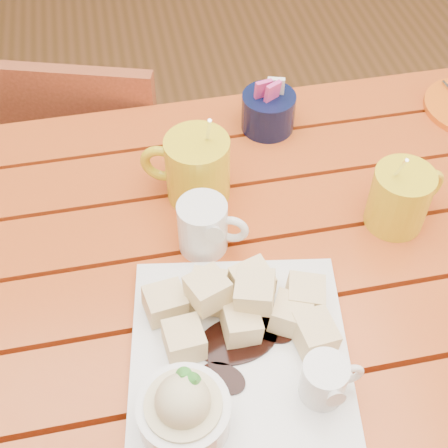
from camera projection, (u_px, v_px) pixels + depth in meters
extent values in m
cube|color=#AE3016|center=(236.00, 448.00, 0.72)|extent=(1.20, 0.11, 0.03)
cube|color=#AE3016|center=(217.00, 361.00, 0.79)|extent=(1.20, 0.11, 0.03)
cube|color=#AE3016|center=(202.00, 288.00, 0.86)|extent=(1.20, 0.11, 0.03)
cube|color=#AE3016|center=(188.00, 227.00, 0.94)|extent=(1.20, 0.11, 0.03)
cube|color=#AE3016|center=(177.00, 175.00, 1.01)|extent=(1.20, 0.11, 0.03)
cube|color=#AE3016|center=(167.00, 130.00, 1.08)|extent=(1.20, 0.11, 0.03)
cube|color=#AE3016|center=(168.00, 147.00, 1.14)|extent=(1.12, 0.04, 0.08)
cylinder|color=#AE3016|center=(413.00, 221.00, 1.44)|extent=(0.06, 0.06, 0.72)
cube|color=white|center=(239.00, 350.00, 0.78)|extent=(0.31, 0.31, 0.02)
cube|color=gold|center=(184.00, 340.00, 0.76)|extent=(0.05, 0.05, 0.04)
cube|color=gold|center=(252.00, 281.00, 0.81)|extent=(0.06, 0.06, 0.04)
cube|color=gold|center=(208.00, 290.00, 0.77)|extent=(0.06, 0.06, 0.04)
cube|color=gold|center=(207.00, 291.00, 0.80)|extent=(0.06, 0.06, 0.04)
cube|color=gold|center=(314.00, 333.00, 0.76)|extent=(0.05, 0.05, 0.04)
cube|color=gold|center=(255.00, 292.00, 0.76)|extent=(0.06, 0.06, 0.04)
cube|color=gold|center=(241.00, 322.00, 0.77)|extent=(0.05, 0.05, 0.04)
cube|color=gold|center=(305.00, 295.00, 0.80)|extent=(0.06, 0.06, 0.04)
cube|color=gold|center=(165.00, 303.00, 0.79)|extent=(0.06, 0.06, 0.04)
cube|color=gold|center=(291.00, 315.00, 0.78)|extent=(0.06, 0.06, 0.04)
cylinder|color=white|center=(184.00, 414.00, 0.69)|extent=(0.10, 0.10, 0.04)
cylinder|color=beige|center=(184.00, 409.00, 0.68)|extent=(0.09, 0.09, 0.03)
sphere|color=beige|center=(183.00, 401.00, 0.67)|extent=(0.06, 0.06, 0.06)
cone|color=green|center=(194.00, 381.00, 0.66)|extent=(0.03, 0.04, 0.03)
cone|color=green|center=(183.00, 376.00, 0.66)|extent=(0.03, 0.03, 0.02)
cylinder|color=white|center=(324.00, 380.00, 0.71)|extent=(0.05, 0.05, 0.06)
cylinder|color=black|center=(326.00, 369.00, 0.69)|extent=(0.04, 0.04, 0.01)
cone|color=white|center=(333.00, 393.00, 0.68)|extent=(0.02, 0.02, 0.03)
torus|color=white|center=(349.00, 374.00, 0.71)|extent=(0.04, 0.01, 0.04)
cylinder|color=gold|center=(198.00, 169.00, 0.92)|extent=(0.10, 0.10, 0.11)
cylinder|color=black|center=(197.00, 146.00, 0.89)|extent=(0.08, 0.08, 0.01)
torus|color=gold|center=(162.00, 164.00, 0.93)|extent=(0.07, 0.04, 0.07)
cylinder|color=silver|center=(207.00, 144.00, 0.90)|extent=(0.01, 0.07, 0.14)
cylinder|color=gold|center=(399.00, 199.00, 0.89)|extent=(0.09, 0.09, 0.10)
cylinder|color=black|center=(405.00, 179.00, 0.86)|extent=(0.07, 0.07, 0.01)
torus|color=gold|center=(426.00, 187.00, 0.91)|extent=(0.06, 0.03, 0.06)
cylinder|color=silver|center=(392.00, 179.00, 0.87)|extent=(0.01, 0.06, 0.13)
cylinder|color=white|center=(203.00, 226.00, 0.87)|extent=(0.07, 0.07, 0.08)
cylinder|color=white|center=(202.00, 208.00, 0.84)|extent=(0.06, 0.06, 0.01)
cone|color=white|center=(207.00, 232.00, 0.82)|extent=(0.03, 0.03, 0.03)
torus|color=white|center=(232.00, 221.00, 0.87)|extent=(0.05, 0.03, 0.05)
cylinder|color=black|center=(268.00, 112.00, 1.04)|extent=(0.09, 0.09, 0.07)
cube|color=#D53A88|center=(263.00, 91.00, 1.01)|extent=(0.03, 0.02, 0.04)
cube|color=white|center=(276.00, 88.00, 1.01)|extent=(0.03, 0.02, 0.04)
cube|color=#D53A88|center=(272.00, 94.00, 1.00)|extent=(0.03, 0.02, 0.04)
cube|color=brown|center=(102.00, 169.00, 1.51)|extent=(0.48, 0.48, 0.03)
cylinder|color=brown|center=(183.00, 186.00, 1.76)|extent=(0.03, 0.03, 0.38)
cylinder|color=brown|center=(70.00, 177.00, 1.78)|extent=(0.03, 0.03, 0.38)
cylinder|color=brown|center=(163.00, 279.00, 1.54)|extent=(0.03, 0.03, 0.38)
cylinder|color=brown|center=(36.00, 268.00, 1.57)|extent=(0.03, 0.03, 0.38)
cube|color=brown|center=(66.00, 152.00, 1.24)|extent=(0.37, 0.14, 0.40)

